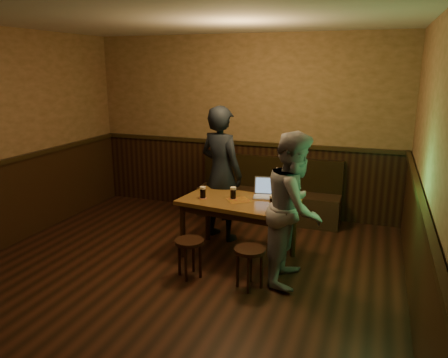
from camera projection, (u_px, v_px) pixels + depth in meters
room at (163, 179)px, 4.44m from camera, size 5.04×6.04×2.84m
bench at (268, 199)px, 6.80m from camera, size 2.20×0.50×0.95m
pub_table at (238, 208)px, 5.33m from camera, size 1.47×0.96×0.74m
stool_left at (189, 247)px, 4.88m from camera, size 0.35×0.35×0.44m
stool_right at (250, 256)px, 4.62m from camera, size 0.40×0.40×0.45m
pint_left at (203, 192)px, 5.36m from camera, size 0.10×0.10×0.15m
pint_mid at (233, 193)px, 5.34m from camera, size 0.10×0.10×0.15m
pint_right at (272, 202)px, 5.01m from camera, size 0.09×0.09×0.14m
laptop at (267, 192)px, 5.43m from camera, size 0.37×0.32×0.23m
menu at (278, 210)px, 4.92m from camera, size 0.22×0.15×0.00m
person_suit at (221, 173)px, 5.88m from camera, size 0.78×0.64×1.82m
person_grey at (295, 208)px, 4.70m from camera, size 0.63×0.81×1.67m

